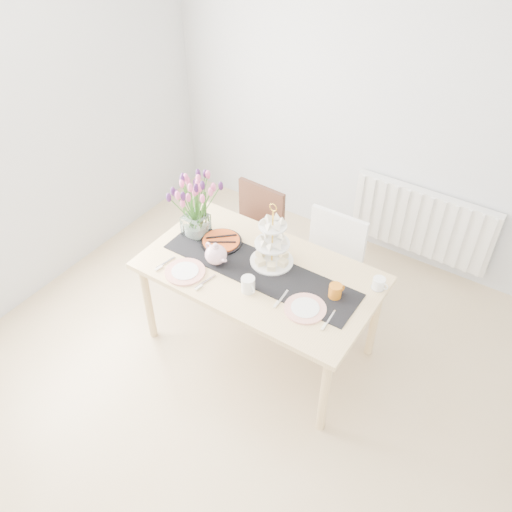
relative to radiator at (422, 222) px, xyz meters
The scene contains 15 objects.
room_shell 2.40m from the radiator, 102.86° to the right, with size 4.50×4.50×4.50m.
radiator is the anchor object (origin of this frame).
dining_table 1.67m from the radiator, 112.41° to the right, with size 1.60×0.90×0.75m.
chair_brown 1.43m from the radiator, 139.66° to the right, with size 0.45×0.45×0.86m.
chair_white 1.04m from the radiator, 111.67° to the right, with size 0.45×0.45×0.90m.
table_runner 1.68m from the radiator, 112.41° to the right, with size 1.40×0.35×0.01m, color black.
tulip_vase 2.00m from the radiator, 130.24° to the right, with size 0.59×0.59×0.50m.
cake_stand 1.60m from the radiator, 113.14° to the right, with size 0.30×0.30×0.44m.
teapot 1.91m from the radiator, 119.38° to the right, with size 0.24×0.20×0.16m, color silver, non-canonical shape.
cream_jug 1.30m from the radiator, 85.23° to the right, with size 0.08×0.08×0.08m, color white.
tart_tin 1.79m from the radiator, 125.01° to the right, with size 0.30×0.30×0.04m.
mug_white 1.86m from the radiator, 108.69° to the right, with size 0.09×0.09×0.11m, color silver.
mug_orange 1.52m from the radiator, 93.60° to the right, with size 0.08×0.08×0.10m, color orange.
plate_left 2.12m from the radiator, 119.59° to the right, with size 0.27×0.27×0.01m, color white.
plate_right 1.72m from the radiator, 96.68° to the right, with size 0.27×0.27×0.01m, color white.
Camera 1 is at (1.34, -1.60, 3.21)m, focal length 38.00 mm.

